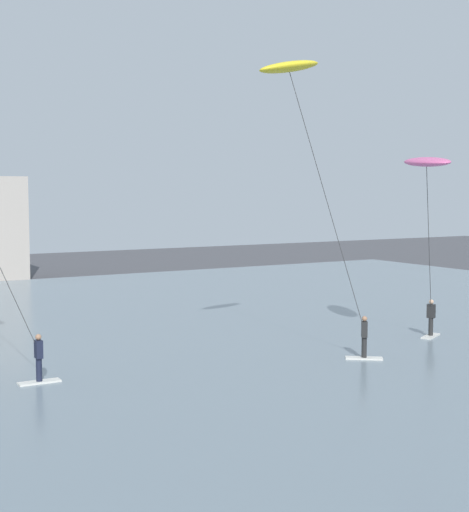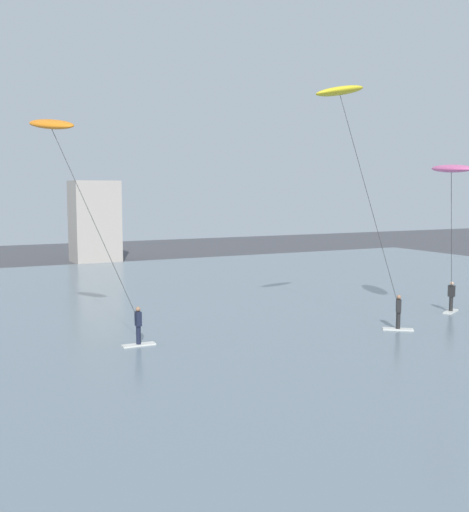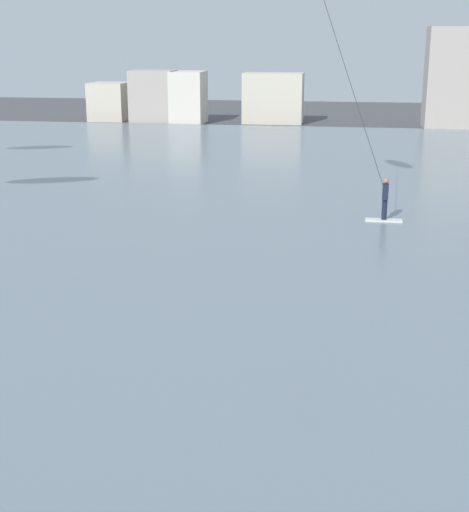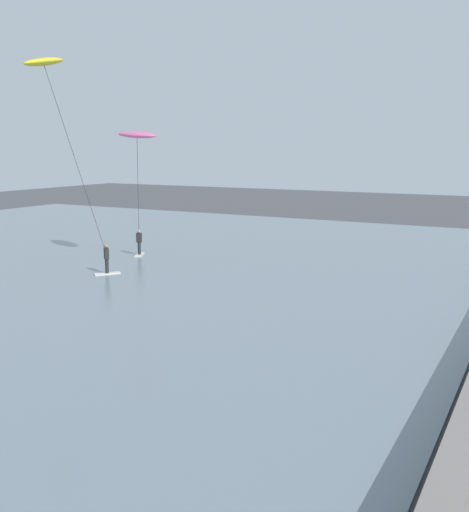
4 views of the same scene
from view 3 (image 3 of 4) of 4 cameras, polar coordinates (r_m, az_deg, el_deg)
name	(u,v)px [view 3 (image 3 of 4)]	position (r m, az deg, el deg)	size (l,w,h in m)	color
water_bay	(346,198)	(33.31, 8.50, 4.39)	(84.00, 52.00, 0.10)	slate
far_shore_buildings	(305,89)	(60.90, 5.37, 12.55)	(31.27, 4.31, 7.54)	beige
kitesurfer_orange	(326,5)	(29.98, 7.01, 18.46)	(4.69, 3.33, 9.59)	silver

